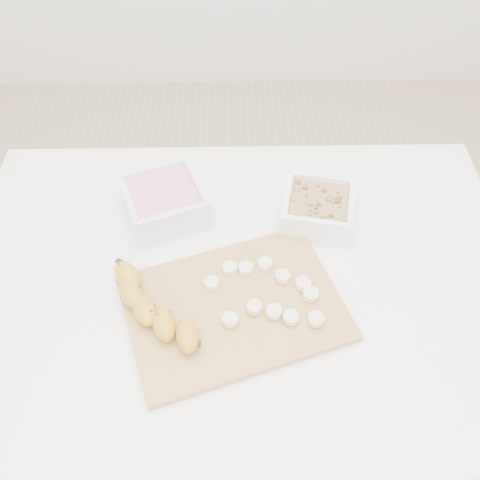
{
  "coord_description": "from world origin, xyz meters",
  "views": [
    {
      "loc": [
        -0.01,
        -0.56,
        1.51
      ],
      "look_at": [
        0.0,
        0.03,
        0.81
      ],
      "focal_mm": 40.0,
      "sensor_mm": 36.0,
      "label": 1
    }
  ],
  "objects_px": {
    "bowl_yogurt": "(165,201)",
    "banana": "(155,308)",
    "cutting_board": "(234,308)",
    "table": "(240,305)",
    "bowl_granola": "(318,208)"
  },
  "relations": [
    {
      "from": "bowl_yogurt",
      "to": "banana",
      "type": "bearing_deg",
      "value": -89.82
    },
    {
      "from": "cutting_board",
      "to": "banana",
      "type": "relative_size",
      "value": 1.66
    },
    {
      "from": "bowl_yogurt",
      "to": "table",
      "type": "bearing_deg",
      "value": -47.25
    },
    {
      "from": "cutting_board",
      "to": "banana",
      "type": "xyz_separation_m",
      "value": [
        -0.13,
        -0.02,
        0.03
      ]
    },
    {
      "from": "table",
      "to": "banana",
      "type": "xyz_separation_m",
      "value": [
        -0.14,
        -0.09,
        0.13
      ]
    },
    {
      "from": "bowl_yogurt",
      "to": "banana",
      "type": "distance_m",
      "value": 0.24
    },
    {
      "from": "banana",
      "to": "bowl_granola",
      "type": "bearing_deg",
      "value": 7.18
    },
    {
      "from": "banana",
      "to": "bowl_yogurt",
      "type": "bearing_deg",
      "value": 60.03
    },
    {
      "from": "table",
      "to": "bowl_granola",
      "type": "height_order",
      "value": "bowl_granola"
    },
    {
      "from": "table",
      "to": "cutting_board",
      "type": "xyz_separation_m",
      "value": [
        -0.01,
        -0.07,
        0.1
      ]
    },
    {
      "from": "bowl_yogurt",
      "to": "bowl_granola",
      "type": "bearing_deg",
      "value": -4.22
    },
    {
      "from": "bowl_yogurt",
      "to": "banana",
      "type": "height_order",
      "value": "bowl_yogurt"
    },
    {
      "from": "table",
      "to": "banana",
      "type": "height_order",
      "value": "banana"
    },
    {
      "from": "table",
      "to": "cutting_board",
      "type": "bearing_deg",
      "value": -99.6
    },
    {
      "from": "table",
      "to": "bowl_yogurt",
      "type": "distance_m",
      "value": 0.24
    }
  ]
}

